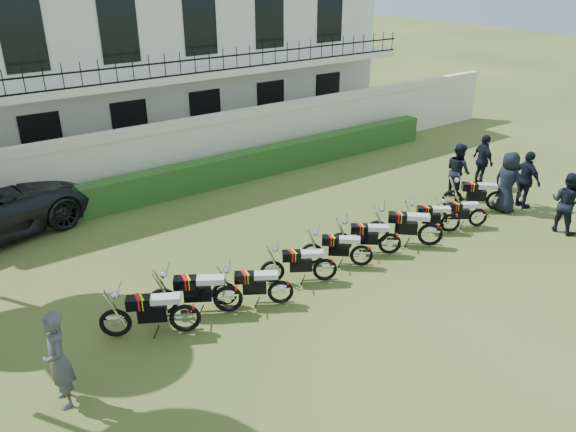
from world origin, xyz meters
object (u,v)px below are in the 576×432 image
(motorcycle_5, at_px, (390,238))
(motorcycle_9, at_px, (497,196))
(motorcycle_3, at_px, (325,264))
(officer_4, at_px, (458,171))
(officer_2, at_px, (526,180))
(motorcycle_7, at_px, (451,218))
(motorcycle_1, at_px, (228,292))
(motorcycle_4, at_px, (362,250))
(motorcycle_0, at_px, (185,311))
(motorcycle_2, at_px, (281,286))
(officer_3, at_px, (508,182))
(inspector, at_px, (58,360))
(officer_1, at_px, (566,202))
(motorcycle_8, at_px, (478,213))
(motorcycle_6, at_px, (431,229))
(officer_5, at_px, (483,161))

(motorcycle_5, xyz_separation_m, motorcycle_9, (4.78, 0.16, 0.02))
(motorcycle_3, distance_m, officer_4, 7.10)
(motorcycle_9, xyz_separation_m, officer_2, (0.93, -0.32, 0.42))
(motorcycle_7, height_order, officer_2, officer_2)
(motorcycle_1, distance_m, motorcycle_4, 3.83)
(motorcycle_7, bearing_deg, motorcycle_9, -48.92)
(motorcycle_0, relative_size, motorcycle_4, 1.29)
(officer_4, bearing_deg, motorcycle_2, 119.85)
(officer_3, relative_size, officer_4, 1.04)
(officer_2, relative_size, officer_3, 0.96)
(motorcycle_2, relative_size, motorcycle_4, 1.11)
(motorcycle_2, relative_size, inspector, 0.87)
(officer_1, bearing_deg, motorcycle_8, 43.99)
(motorcycle_8, xyz_separation_m, inspector, (-12.00, -0.40, 0.50))
(motorcycle_4, xyz_separation_m, officer_1, (6.18, -1.78, 0.44))
(motorcycle_8, bearing_deg, motorcycle_7, 107.38)
(motorcycle_0, relative_size, officer_4, 1.03)
(motorcycle_2, xyz_separation_m, motorcycle_9, (8.50, 0.44, 0.03))
(motorcycle_0, height_order, officer_2, officer_2)
(motorcycle_0, height_order, motorcycle_5, motorcycle_0)
(motorcycle_3, bearing_deg, officer_4, -45.34)
(motorcycle_3, xyz_separation_m, officer_1, (7.39, -1.76, 0.42))
(motorcycle_0, xyz_separation_m, motorcycle_3, (3.71, -0.06, -0.05))
(motorcycle_3, bearing_deg, motorcycle_1, 116.74)
(officer_1, xyz_separation_m, officer_2, (0.58, 1.68, 0.03))
(motorcycle_8, bearing_deg, motorcycle_6, 120.98)
(motorcycle_2, height_order, motorcycle_7, motorcycle_2)
(motorcycle_7, xyz_separation_m, inspector, (-11.03, -0.61, 0.49))
(motorcycle_1, xyz_separation_m, motorcycle_9, (9.65, 0.05, -0.02))
(motorcycle_7, relative_size, motorcycle_9, 0.92)
(motorcycle_0, relative_size, motorcycle_1, 1.03)
(motorcycle_6, bearing_deg, motorcycle_2, 131.86)
(motorcycle_1, height_order, motorcycle_4, motorcycle_1)
(motorcycle_0, relative_size, officer_3, 0.99)
(motorcycle_3, xyz_separation_m, motorcycle_6, (3.50, -0.23, 0.06))
(motorcycle_2, height_order, officer_1, officer_1)
(officer_1, bearing_deg, officer_3, -0.02)
(motorcycle_4, bearing_deg, officer_4, -33.78)
(motorcycle_7, distance_m, officer_4, 2.83)
(motorcycle_3, bearing_deg, motorcycle_7, -58.80)
(motorcycle_8, bearing_deg, motorcycle_3, 117.91)
(motorcycle_3, distance_m, motorcycle_8, 5.61)
(motorcycle_5, relative_size, motorcycle_9, 0.97)
(motorcycle_8, xyz_separation_m, officer_2, (2.36, 0.10, 0.49))
(motorcycle_1, xyz_separation_m, officer_5, (11.04, 1.72, 0.38))
(officer_3, bearing_deg, motorcycle_5, 93.66)
(motorcycle_0, bearing_deg, officer_3, -61.78)
(motorcycle_6, bearing_deg, motorcycle_5, 118.49)
(officer_3, bearing_deg, motorcycle_4, 94.07)
(motorcycle_2, xyz_separation_m, officer_4, (8.34, 1.90, 0.45))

